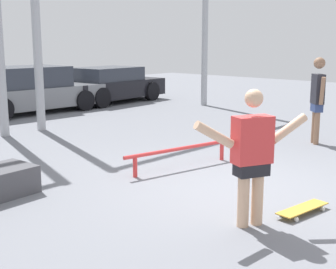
{
  "coord_description": "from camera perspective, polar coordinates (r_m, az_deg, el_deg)",
  "views": [
    {
      "loc": [
        -5.41,
        -3.63,
        2.06
      ],
      "look_at": [
        -0.44,
        1.04,
        0.7
      ],
      "focal_mm": 50.0,
      "sensor_mm": 36.0,
      "label": 1
    }
  ],
  "objects": [
    {
      "name": "ground_plane",
      "position": [
        6.84,
        9.01,
        -6.42
      ],
      "size": [
        36.0,
        36.0,
        0.0
      ],
      "primitive_type": "plane",
      "color": "slate"
    },
    {
      "name": "bystander",
      "position": [
        9.94,
        17.76,
        4.56
      ],
      "size": [
        0.53,
        0.53,
        1.76
      ],
      "rotation": [
        0.0,
        0.0,
        3.93
      ],
      "color": "#8C664C",
      "rests_on": "ground_plane"
    },
    {
      "name": "parked_car_black",
      "position": [
        16.31,
        -7.17,
        6.01
      ],
      "size": [
        4.13,
        2.17,
        1.21
      ],
      "rotation": [
        0.0,
        0.0,
        0.1
      ],
      "color": "black",
      "rests_on": "ground_plane"
    },
    {
      "name": "skateboard",
      "position": [
        5.98,
        16.08,
        -8.69
      ],
      "size": [
        0.83,
        0.32,
        0.08
      ],
      "rotation": [
        0.0,
        0.0,
        -0.12
      ],
      "color": "gold",
      "rests_on": "ground_plane"
    },
    {
      "name": "parked_car_grey",
      "position": [
        14.43,
        -16.78,
        5.15
      ],
      "size": [
        4.31,
        2.06,
        1.35
      ],
      "rotation": [
        0.0,
        0.0,
        -0.01
      ],
      "color": "slate",
      "rests_on": "ground_plane"
    },
    {
      "name": "grind_rail",
      "position": [
        7.72,
        1.65,
        -2.06
      ],
      "size": [
        2.19,
        0.46,
        0.36
      ],
      "rotation": [
        0.0,
        0.0,
        -0.18
      ],
      "color": "red",
      "rests_on": "ground_plane"
    },
    {
      "name": "skateboarder",
      "position": [
        5.26,
        10.2,
        -2.21
      ],
      "size": [
        1.34,
        0.68,
        1.56
      ],
      "rotation": [
        0.0,
        0.0,
        -0.43
      ],
      "color": "#DBAD89",
      "rests_on": "ground_plane"
    }
  ]
}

